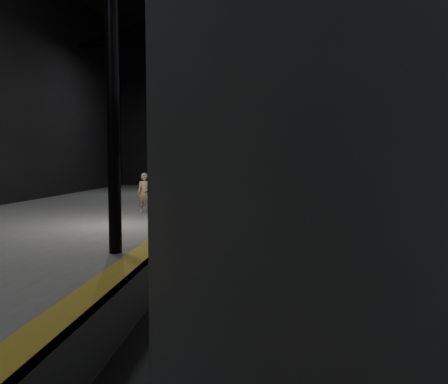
# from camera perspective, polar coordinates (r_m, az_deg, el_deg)

# --- Properties ---
(ground) EXTENTS (44.00, 44.00, 0.00)m
(ground) POSITION_cam_1_polar(r_m,az_deg,el_deg) (13.05, 8.35, -8.81)
(ground) COLOR black
(ground) RESTS_ON ground
(platform_left) EXTENTS (9.00, 43.80, 1.00)m
(platform_left) POSITION_cam_1_polar(r_m,az_deg,el_deg) (14.53, -22.80, -5.75)
(platform_left) COLOR #535350
(platform_left) RESTS_ON ground
(tactile_strip) EXTENTS (0.50, 43.80, 0.01)m
(tactile_strip) POSITION_cam_1_polar(r_m,az_deg,el_deg) (13.06, -6.03, -4.29)
(tactile_strip) COLOR olive
(tactile_strip) RESTS_ON platform_left
(track) EXTENTS (2.40, 43.00, 0.24)m
(track) POSITION_cam_1_polar(r_m,az_deg,el_deg) (13.03, 8.35, -8.52)
(track) COLOR #3F3328
(track) RESTS_ON ground
(train) EXTENTS (3.17, 21.19, 5.66)m
(train) POSITION_cam_1_polar(r_m,az_deg,el_deg) (13.29, 8.33, 5.15)
(train) COLOR #989A9F
(train) RESTS_ON ground
(woman) EXTENTS (0.61, 0.47, 1.47)m
(woman) POSITION_cam_1_polar(r_m,az_deg,el_deg) (16.06, -10.30, -0.16)
(woman) COLOR #95785B
(woman) RESTS_ON platform_left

